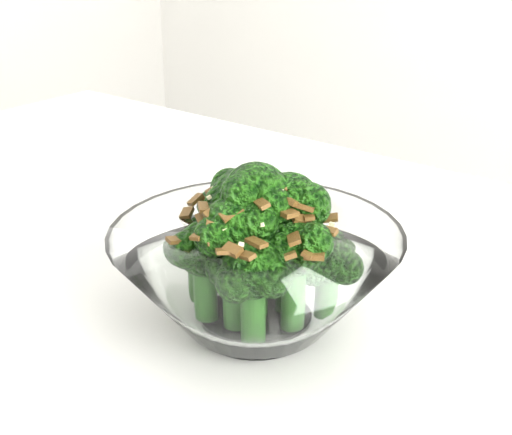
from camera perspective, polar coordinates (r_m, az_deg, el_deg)
The scene contains 2 objects.
table at distance 0.57m, azimuth -4.53°, elevation -13.34°, with size 1.21×0.81×0.75m.
broccoli_dish at distance 0.49m, azimuth -0.02°, elevation -3.94°, with size 0.20×0.20×0.12m.
Camera 1 is at (0.27, -0.22, 1.02)m, focal length 50.00 mm.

